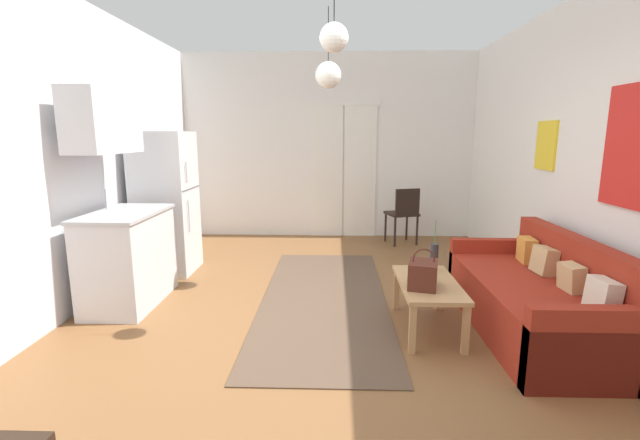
{
  "coord_description": "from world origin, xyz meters",
  "views": [
    {
      "loc": [
        0.1,
        -3.4,
        1.63
      ],
      "look_at": [
        -0.05,
        1.26,
        0.72
      ],
      "focal_mm": 24.57,
      "sensor_mm": 36.0,
      "label": 1
    }
  ],
  "objects_px": {
    "refrigerator": "(166,203)",
    "pendant_lamp_far": "(328,75)",
    "handbag": "(423,274)",
    "coffee_table": "(428,288)",
    "pendant_lamp_near": "(334,38)",
    "bamboo_vase": "(434,257)",
    "couch": "(539,301)",
    "accent_chair": "(404,212)"
  },
  "relations": [
    {
      "from": "coffee_table",
      "to": "accent_chair",
      "type": "xyz_separation_m",
      "value": [
        0.25,
        2.96,
        0.13
      ]
    },
    {
      "from": "coffee_table",
      "to": "refrigerator",
      "type": "distance_m",
      "value": 3.23
    },
    {
      "from": "couch",
      "to": "bamboo_vase",
      "type": "relative_size",
      "value": 4.09
    },
    {
      "from": "refrigerator",
      "to": "accent_chair",
      "type": "distance_m",
      "value": 3.37
    },
    {
      "from": "couch",
      "to": "accent_chair",
      "type": "xyz_separation_m",
      "value": [
        -0.67,
        2.98,
        0.22
      ]
    },
    {
      "from": "bamboo_vase",
      "to": "refrigerator",
      "type": "xyz_separation_m",
      "value": [
        -2.9,
        1.25,
        0.29
      ]
    },
    {
      "from": "coffee_table",
      "to": "accent_chair",
      "type": "relative_size",
      "value": 1.09
    },
    {
      "from": "coffee_table",
      "to": "handbag",
      "type": "xyz_separation_m",
      "value": [
        -0.08,
        -0.14,
        0.17
      ]
    },
    {
      "from": "pendant_lamp_near",
      "to": "handbag",
      "type": "bearing_deg",
      "value": -9.83
    },
    {
      "from": "couch",
      "to": "coffee_table",
      "type": "relative_size",
      "value": 2.05
    },
    {
      "from": "bamboo_vase",
      "to": "pendant_lamp_far",
      "type": "relative_size",
      "value": 0.59
    },
    {
      "from": "pendant_lamp_far",
      "to": "pendant_lamp_near",
      "type": "bearing_deg",
      "value": -87.12
    },
    {
      "from": "pendant_lamp_near",
      "to": "pendant_lamp_far",
      "type": "height_order",
      "value": "same"
    },
    {
      "from": "coffee_table",
      "to": "refrigerator",
      "type": "xyz_separation_m",
      "value": [
        -2.79,
        1.56,
        0.47
      ]
    },
    {
      "from": "coffee_table",
      "to": "pendant_lamp_near",
      "type": "bearing_deg",
      "value": -179.23
    },
    {
      "from": "refrigerator",
      "to": "pendant_lamp_near",
      "type": "bearing_deg",
      "value": -38.23
    },
    {
      "from": "pendant_lamp_far",
      "to": "coffee_table",
      "type": "bearing_deg",
      "value": -53.44
    },
    {
      "from": "bamboo_vase",
      "to": "handbag",
      "type": "xyz_separation_m",
      "value": [
        -0.19,
        -0.45,
        -0.02
      ]
    },
    {
      "from": "bamboo_vase",
      "to": "handbag",
      "type": "bearing_deg",
      "value": -112.78
    },
    {
      "from": "bamboo_vase",
      "to": "handbag",
      "type": "relative_size",
      "value": 1.46
    },
    {
      "from": "bamboo_vase",
      "to": "pendant_lamp_far",
      "type": "distance_m",
      "value": 2.12
    },
    {
      "from": "refrigerator",
      "to": "accent_chair",
      "type": "height_order",
      "value": "refrigerator"
    },
    {
      "from": "coffee_table",
      "to": "handbag",
      "type": "relative_size",
      "value": 2.91
    },
    {
      "from": "handbag",
      "to": "refrigerator",
      "type": "xyz_separation_m",
      "value": [
        -2.71,
        1.69,
        0.3
      ]
    },
    {
      "from": "refrigerator",
      "to": "pendant_lamp_near",
      "type": "relative_size",
      "value": 2.58
    },
    {
      "from": "coffee_table",
      "to": "bamboo_vase",
      "type": "distance_m",
      "value": 0.38
    },
    {
      "from": "refrigerator",
      "to": "pendant_lamp_far",
      "type": "bearing_deg",
      "value": -11.54
    },
    {
      "from": "bamboo_vase",
      "to": "couch",
      "type": "bearing_deg",
      "value": -21.94
    },
    {
      "from": "bamboo_vase",
      "to": "pendant_lamp_far",
      "type": "xyz_separation_m",
      "value": [
        -0.97,
        0.85,
        1.68
      ]
    },
    {
      "from": "coffee_table",
      "to": "pendant_lamp_near",
      "type": "distance_m",
      "value": 2.14
    },
    {
      "from": "coffee_table",
      "to": "couch",
      "type": "bearing_deg",
      "value": -1.15
    },
    {
      "from": "bamboo_vase",
      "to": "handbag",
      "type": "distance_m",
      "value": 0.48
    },
    {
      "from": "handbag",
      "to": "accent_chair",
      "type": "height_order",
      "value": "accent_chair"
    },
    {
      "from": "couch",
      "to": "bamboo_vase",
      "type": "xyz_separation_m",
      "value": [
        -0.81,
        0.33,
        0.28
      ]
    },
    {
      "from": "accent_chair",
      "to": "pendant_lamp_far",
      "type": "xyz_separation_m",
      "value": [
        -1.11,
        -1.8,
        1.73
      ]
    },
    {
      "from": "couch",
      "to": "refrigerator",
      "type": "relative_size",
      "value": 1.15
    },
    {
      "from": "pendant_lamp_near",
      "to": "couch",
      "type": "bearing_deg",
      "value": -0.26
    },
    {
      "from": "bamboo_vase",
      "to": "pendant_lamp_near",
      "type": "bearing_deg",
      "value": -160.67
    },
    {
      "from": "handbag",
      "to": "pendant_lamp_far",
      "type": "xyz_separation_m",
      "value": [
        -0.78,
        1.3,
        1.7
      ]
    },
    {
      "from": "accent_chair",
      "to": "pendant_lamp_far",
      "type": "bearing_deg",
      "value": 40.9
    },
    {
      "from": "handbag",
      "to": "pendant_lamp_near",
      "type": "height_order",
      "value": "pendant_lamp_near"
    },
    {
      "from": "couch",
      "to": "refrigerator",
      "type": "bearing_deg",
      "value": 157.03
    }
  ]
}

